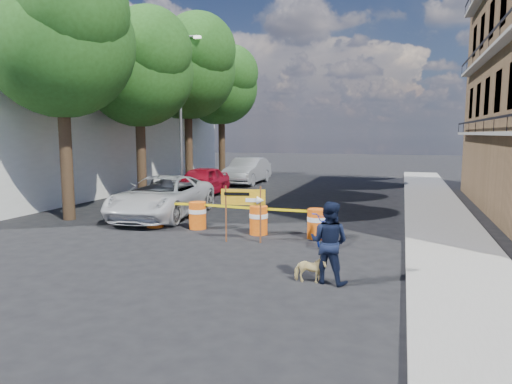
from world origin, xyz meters
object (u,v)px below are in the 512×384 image
Objects in this scene: sedan_red at (201,182)px; barrel_far_right at (317,223)px; barrel_mid_right at (259,220)px; bicycle at (327,213)px; pedestrian at (329,242)px; sedan_silver at (248,171)px; detour_sign at (248,202)px; suv_white at (162,197)px; barrel_mid_left at (198,215)px; barrel_far_left at (155,213)px; dog at (310,270)px.

barrel_far_right is at bearing -46.00° from sedan_red.
bicycle reaches higher than barrel_mid_right.
pedestrian is 19.38m from sedan_silver.
detour_sign is 5.30m from suv_white.
barrel_mid_left is 0.51× the size of pedestrian.
suv_white is at bearing 136.63° from detour_sign.
pedestrian is (5.00, -4.19, 0.40)m from barrel_mid_left.
barrel_mid_left is at bearing -27.62° from pedestrian.
pedestrian reaches higher than barrel_far_left.
bicycle reaches higher than sedan_silver.
sedan_silver reaches higher than barrel_far_left.
suv_white is at bearing -80.16° from sedan_red.
detour_sign is at bearing -17.10° from barrel_far_left.
barrel_mid_left is at bearing 175.03° from barrel_mid_right.
barrel_mid_right is at bearing 179.99° from barrel_far_right.
sedan_red is at bearing -93.34° from sedan_silver.
pedestrian reaches higher than detour_sign.
dog is (-0.37, -0.14, -0.59)m from pedestrian.
barrel_far_left is 1.91m from suv_white.
bicycle is at bearing -53.55° from barrel_far_right.
detour_sign is 4.00m from pedestrian.
dog is at bearing 33.53° from pedestrian.
dog is (4.64, -4.33, -0.18)m from barrel_mid_left.
bicycle reaches higher than barrel_far_left.
barrel_far_right is 0.16× the size of suv_white.
pedestrian reaches higher than suv_white.
barrel_far_right is 0.51× the size of pedestrian.
barrel_far_left is 7.62m from sedan_red.
bicycle is 3.66m from dog.
dog is at bearing -80.77° from bicycle.
sedan_silver reaches higher than barrel_far_right.
dog is (0.22, -3.60, -0.61)m from bicycle.
bicycle reaches higher than sedan_red.
suv_white is at bearing -87.10° from sedan_silver.
pedestrian is 9.22m from suv_white.
bicycle is (2.24, -0.54, 0.43)m from barrel_mid_right.
bicycle is 0.41× the size of sedan_red.
barrel_far_left is at bearing -19.36° from pedestrian.
detour_sign is (2.23, -1.33, 0.73)m from barrel_mid_left.
barrel_far_left is 1.00× the size of barrel_mid_left.
sedan_red is at bearing 102.94° from barrel_far_left.
suv_white is (-6.83, 5.90, 0.48)m from dog.
sedan_red is (-7.22, 7.43, 0.28)m from barrel_far_right.
sedan_red reaches higher than barrel_far_right.
bicycle is at bearing -13.66° from barrel_mid_right.
sedan_red is at bearing 139.50° from bicycle.
detour_sign is 3.96m from dog.
barrel_far_right is at bearing -0.01° from barrel_mid_right.
bicycle reaches higher than pedestrian.
barrel_far_left is 5.51m from barrel_far_right.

